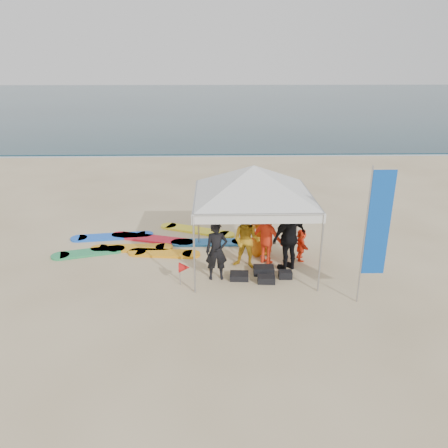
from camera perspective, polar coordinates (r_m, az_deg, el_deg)
name	(u,v)px	position (r m, az deg, el deg)	size (l,w,h in m)	color
ground	(188,310)	(10.54, -4.75, -11.18)	(120.00, 120.00, 0.00)	beige
ocean	(209,99)	(69.17, -1.96, 15.97)	(160.00, 84.00, 0.08)	#0C2633
shoreline_foam	(204,155)	(27.71, -2.69, 9.01)	(160.00, 1.20, 0.01)	silver
person_black_a	(217,251)	(11.57, -0.98, -3.55)	(0.59, 0.39, 1.61)	black
person_yellow	(247,241)	(12.23, 2.98, -2.18)	(0.79, 0.61, 1.62)	gold
person_orange_a	(268,235)	(12.54, 5.74, -1.48)	(1.09, 0.63, 1.69)	#F83116
person_black_b	(289,237)	(12.15, 8.53, -1.69)	(1.15, 0.48, 1.96)	black
person_orange_b	(261,227)	(13.01, 4.86, -0.42)	(0.87, 0.57, 1.78)	#C96711
person_seated	(301,245)	(12.99, 10.03, -2.67)	(0.89, 0.28, 0.96)	#FF3916
canopy_tent	(254,166)	(11.72, 3.94, 7.60)	(4.43, 4.43, 3.34)	#A5A5A8
feather_flag	(377,225)	(10.59, 19.33, -0.16)	(0.57, 0.04, 3.39)	#A5A5A8
marker_pennant	(184,268)	(11.43, -5.22, -5.69)	(0.28, 0.28, 0.64)	#A5A5A8
gear_pile	(261,274)	(11.95, 4.87, -6.57)	(1.70, 0.85, 0.22)	black
surfboard_spread	(153,242)	(14.30, -9.27, -2.34)	(5.53, 2.97, 0.07)	#2167B1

